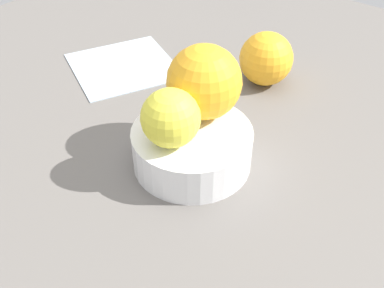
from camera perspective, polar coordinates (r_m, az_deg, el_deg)
ground_plane at (r=51.59cm, az=0.00°, el=-3.14°), size 110.00×110.00×2.00cm
fruit_bowl at (r=49.52cm, az=0.00°, el=-0.50°), size 13.15×13.15×4.46cm
orange_in_bowl_0 at (r=44.84cm, az=-2.72°, el=3.30°), size 6.08×6.08×6.08cm
orange_in_bowl_1 at (r=48.34cm, az=1.54°, el=7.81°), size 8.15×8.15×8.15cm
orange_loose_0 at (r=63.44cm, az=9.33°, el=10.58°), size 7.35×7.35×7.35cm
folded_napkin at (r=68.83cm, az=-8.62°, el=9.76°), size 19.26×19.26×0.30cm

